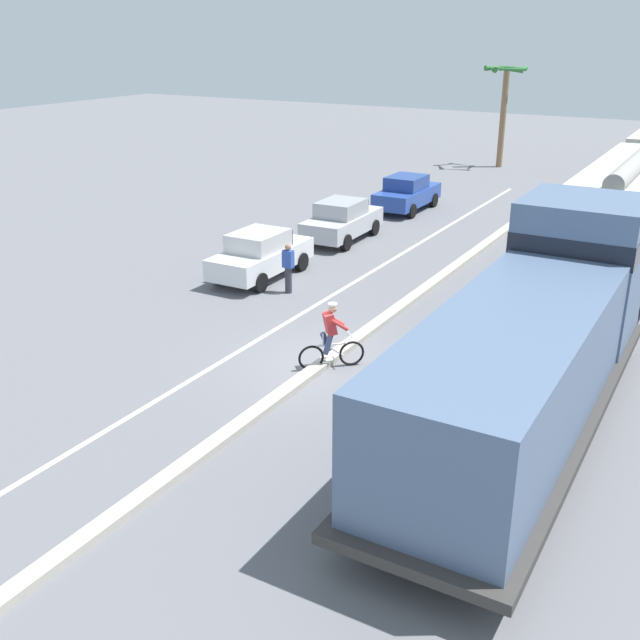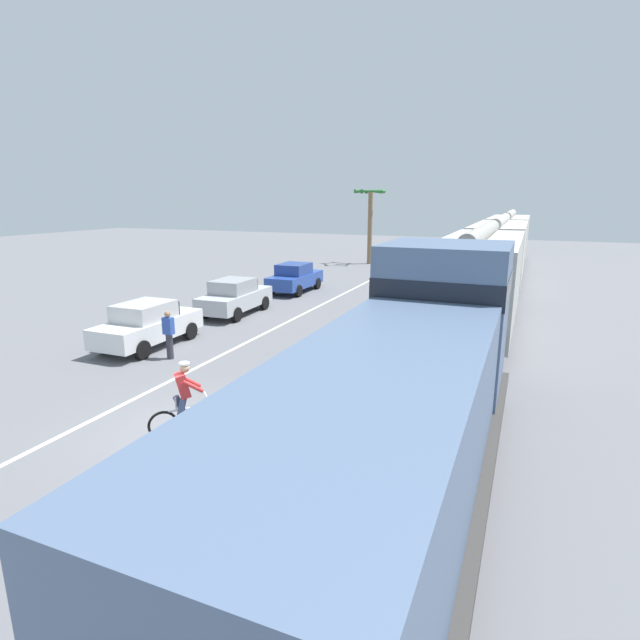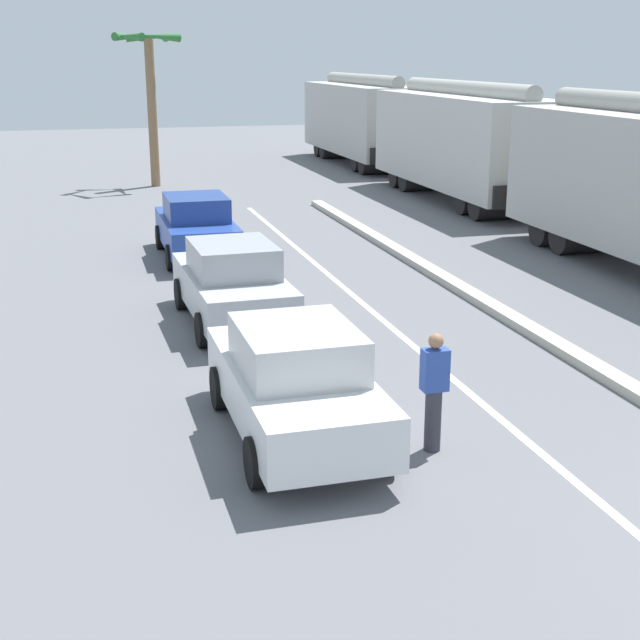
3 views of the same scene
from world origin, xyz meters
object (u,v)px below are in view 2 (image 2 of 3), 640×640
(hopper_car_lead, at_px, (479,279))
(hopper_car_trailing, at_px, (508,237))
(parked_car_silver, at_px, (235,297))
(cyclist, at_px, (185,401))
(palm_tree_near, at_px, (370,208))
(parked_car_white, at_px, (148,324))
(pedestrian_by_cars, at_px, (169,334))
(locomotive, at_px, (407,397))
(hopper_car_middle, at_px, (498,251))
(parked_car_blue, at_px, (295,278))

(hopper_car_lead, bearing_deg, hopper_car_trailing, 90.00)
(hopper_car_trailing, relative_size, parked_car_silver, 2.49)
(hopper_car_trailing, distance_m, cyclist, 35.57)
(parked_car_silver, relative_size, palm_tree_near, 0.72)
(parked_car_white, bearing_deg, hopper_car_lead, 32.79)
(pedestrian_by_cars, bearing_deg, hopper_car_trailing, 73.84)
(hopper_car_lead, xyz_separation_m, parked_car_silver, (-10.49, -1.26, -1.26))
(hopper_car_trailing, bearing_deg, pedestrian_by_cars, -106.16)
(hopper_car_lead, bearing_deg, cyclist, -112.68)
(hopper_car_trailing, xyz_separation_m, palm_tree_near, (-10.20, -4.87, 2.34))
(locomotive, distance_m, hopper_car_trailing, 35.36)
(parked_car_silver, bearing_deg, hopper_car_middle, 50.81)
(hopper_car_trailing, relative_size, parked_car_white, 2.51)
(hopper_car_lead, distance_m, parked_car_white, 12.68)
(parked_car_blue, height_order, palm_tree_near, palm_tree_near)
(palm_tree_near, distance_m, pedestrian_by_cars, 26.31)
(cyclist, height_order, pedestrian_by_cars, cyclist)
(parked_car_blue, xyz_separation_m, cyclist, (5.35, -16.81, 0.00))
(parked_car_white, xyz_separation_m, palm_tree_near, (0.40, 25.16, 3.61))
(parked_car_blue, bearing_deg, pedestrian_by_cars, -83.59)
(locomotive, bearing_deg, palm_tree_near, 108.50)
(parked_car_silver, height_order, palm_tree_near, palm_tree_near)
(hopper_car_trailing, xyz_separation_m, parked_car_silver, (-10.49, -24.46, -1.26))
(parked_car_silver, distance_m, cyclist, 12.05)
(hopper_car_lead, distance_m, hopper_car_middle, 11.60)
(parked_car_white, xyz_separation_m, parked_car_blue, (0.24, 11.65, 0.00))
(hopper_car_middle, bearing_deg, locomotive, -90.00)
(parked_car_silver, xyz_separation_m, palm_tree_near, (0.29, 19.59, 3.61))
(hopper_car_lead, bearing_deg, parked_car_silver, -173.13)
(parked_car_blue, height_order, cyclist, cyclist)
(hopper_car_middle, xyz_separation_m, parked_car_blue, (-10.36, -6.78, -1.26))
(cyclist, bearing_deg, parked_car_white, 137.32)
(cyclist, bearing_deg, hopper_car_trailing, 81.90)
(hopper_car_lead, bearing_deg, palm_tree_near, 119.10)
(locomotive, distance_m, palm_tree_near, 32.25)
(cyclist, relative_size, pedestrian_by_cars, 1.06)
(hopper_car_middle, relative_size, pedestrian_by_cars, 6.54)
(locomotive, height_order, cyclist, locomotive)
(parked_car_silver, relative_size, pedestrian_by_cars, 2.62)
(hopper_car_trailing, xyz_separation_m, pedestrian_by_cars, (-8.95, -30.91, -1.23))
(hopper_car_middle, xyz_separation_m, hopper_car_trailing, (0.00, 11.60, 0.00))
(parked_car_blue, height_order, pedestrian_by_cars, same)
(parked_car_blue, bearing_deg, locomotive, -58.60)
(hopper_car_trailing, distance_m, parked_car_silver, 26.65)
(hopper_car_lead, xyz_separation_m, parked_car_white, (-10.61, -6.83, -1.26))
(hopper_car_middle, bearing_deg, cyclist, -101.99)
(palm_tree_near, bearing_deg, parked_car_blue, -90.68)
(hopper_car_lead, height_order, parked_car_white, hopper_car_lead)
(palm_tree_near, xyz_separation_m, pedestrian_by_cars, (1.25, -26.04, -3.57))
(hopper_car_lead, relative_size, hopper_car_middle, 1.00)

